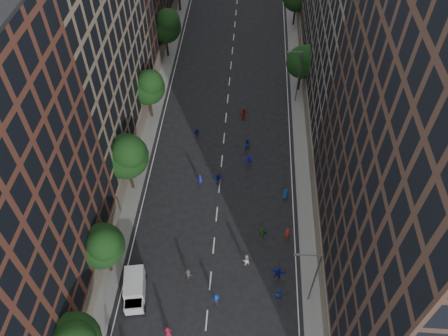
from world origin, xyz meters
The scene contains 29 objects.
ground centered at (0.00, 40.00, 0.00)m, with size 240.00×240.00×0.00m, color black.
sidewalk_left centered at (-12.00, 47.50, 0.07)m, with size 4.00×105.00×0.15m, color slate.
sidewalk_right centered at (12.00, 47.50, 0.07)m, with size 4.00×105.00×0.15m, color slate.
bldg_left_b centered at (-19.00, 35.00, 17.00)m, with size 14.00×26.00×34.00m, color #8A735A.
bldg_right_a centered at (19.00, 15.00, 18.00)m, with size 14.00×30.00×36.00m, color #462F25.
bldg_right_b centered at (19.00, 44.00, 16.50)m, with size 14.00×28.00×33.00m, color #6E675A.
tree_left_1 centered at (-11.02, 13.86, 5.55)m, with size 4.80×4.80×8.21m.
tree_left_2 centered at (-10.99, 25.83, 6.36)m, with size 5.60×5.60×9.45m.
tree_left_3 centered at (-11.02, 39.85, 5.82)m, with size 5.00×5.00×8.58m.
tree_left_4 centered at (-11.00, 55.84, 6.10)m, with size 5.40×5.40×9.08m.
tree_right_a centered at (11.38, 47.85, 5.63)m, with size 5.00×5.00×8.39m.
streetlamp_near centered at (10.37, 12.00, 5.17)m, with size 2.64×0.22×9.06m.
streetlamp_far centered at (10.37, 45.00, 5.17)m, with size 2.64×0.22×9.06m.
cargo_van centered at (-7.82, 11.32, 1.29)m, with size 2.84×4.87×2.45m.
skater_2 centered at (7.37, 11.97, 0.87)m, with size 0.84×0.66×1.73m, color #1536AC.
skater_3 centered at (0.85, 11.06, 0.76)m, with size 0.98×0.56×1.51m, color #142FA9.
skater_5 centered at (7.35, 14.44, 0.92)m, with size 1.71×0.54×1.84m, color navy.
skater_6 centered at (-3.68, 7.24, 0.84)m, with size 0.82×0.54×1.68m, color maroon.
skater_7 centered at (8.49, 19.61, 0.92)m, with size 0.67×0.44×1.84m, color #AD261C.
skater_8 centered at (3.83, 15.77, 0.87)m, with size 0.85×0.66×1.74m, color white.
skater_9 centered at (-2.42, 13.72, 0.75)m, with size 0.97×0.56×1.50m, color #3D3C41.
skater_10 centered at (5.60, 19.46, 0.90)m, with size 1.06×0.44×1.81m, color #1F6A20.
skater_11 centered at (-0.21, 27.63, 0.79)m, with size 1.47×0.47×1.58m, color #1623B2.
skater_12 centered at (8.50, 25.59, 0.81)m, with size 0.79×0.51×1.61m, color #144BA6.
skater_13 centered at (-2.52, 27.21, 0.87)m, with size 0.63×0.42×1.74m, color #162BB7.
skater_14 centered at (3.27, 34.03, 0.96)m, with size 0.93×0.73×1.92m, color #1342A2.
skater_15 centered at (3.74, 30.94, 0.95)m, with size 1.23×0.71×1.90m, color #11158D.
skater_16 centered at (-3.84, 35.87, 0.84)m, with size 0.99×0.41×1.69m, color #122996.
skater_17 centered at (2.61, 40.47, 0.91)m, with size 1.69×0.54×1.82m, color #A82E1C.
Camera 1 is at (3.02, -9.17, 44.11)m, focal length 35.00 mm.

